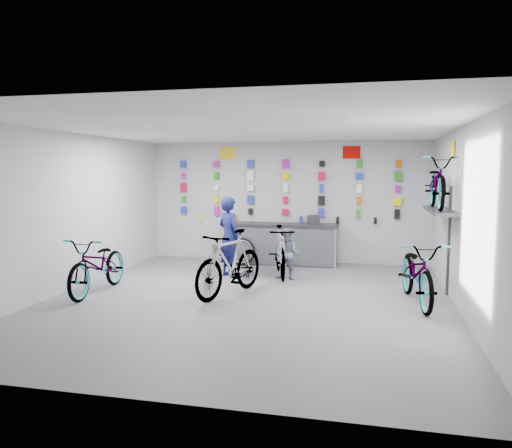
% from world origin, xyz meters
% --- Properties ---
extents(floor, '(8.00, 8.00, 0.00)m').
position_xyz_m(floor, '(0.00, 0.00, 0.00)').
color(floor, '#525257').
rests_on(floor, ground).
extents(ceiling, '(8.00, 8.00, 0.00)m').
position_xyz_m(ceiling, '(0.00, 0.00, 3.00)').
color(ceiling, white).
rests_on(ceiling, wall_back).
extents(wall_back, '(7.00, 0.00, 7.00)m').
position_xyz_m(wall_back, '(0.00, 4.00, 1.50)').
color(wall_back, '#B1B1B3').
rests_on(wall_back, floor).
extents(wall_front, '(7.00, 0.00, 7.00)m').
position_xyz_m(wall_front, '(0.00, -4.00, 1.50)').
color(wall_front, '#B1B1B3').
rests_on(wall_front, floor).
extents(wall_left, '(0.00, 8.00, 8.00)m').
position_xyz_m(wall_left, '(-3.50, 0.00, 1.50)').
color(wall_left, '#B1B1B3').
rests_on(wall_left, floor).
extents(wall_right, '(0.00, 8.00, 8.00)m').
position_xyz_m(wall_right, '(3.50, 0.00, 1.50)').
color(wall_right, '#B1B1B3').
rests_on(wall_right, floor).
extents(counter, '(2.70, 0.66, 1.00)m').
position_xyz_m(counter, '(0.00, 3.54, 0.49)').
color(counter, black).
rests_on(counter, floor).
extents(merch_wall, '(5.57, 0.08, 1.56)m').
position_xyz_m(merch_wall, '(0.09, 3.93, 1.81)').
color(merch_wall, '#2230AF').
rests_on(merch_wall, wall_back).
extents(wall_bracket, '(0.39, 1.90, 2.00)m').
position_xyz_m(wall_bracket, '(3.33, 1.20, 1.46)').
color(wall_bracket, '#333338').
rests_on(wall_bracket, wall_right).
extents(sign_left, '(0.42, 0.02, 0.30)m').
position_xyz_m(sign_left, '(-1.50, 3.98, 2.72)').
color(sign_left, yellow).
rests_on(sign_left, wall_back).
extents(sign_right, '(0.42, 0.02, 0.30)m').
position_xyz_m(sign_right, '(1.60, 3.98, 2.72)').
color(sign_right, '#B70904').
rests_on(sign_right, wall_back).
extents(sign_side, '(0.02, 0.40, 0.30)m').
position_xyz_m(sign_side, '(3.48, 1.20, 2.65)').
color(sign_side, yellow).
rests_on(sign_side, wall_right).
extents(bike_left, '(0.80, 2.07, 1.07)m').
position_xyz_m(bike_left, '(-2.84, -0.11, 0.54)').
color(bike_left, gray).
rests_on(bike_left, floor).
extents(bike_center, '(1.21, 2.06, 1.20)m').
position_xyz_m(bike_center, '(-0.41, 0.26, 0.60)').
color(bike_center, gray).
rests_on(bike_center, floor).
extents(bike_right, '(1.02, 2.19, 1.11)m').
position_xyz_m(bike_right, '(2.88, 0.40, 0.55)').
color(bike_right, gray).
rests_on(bike_right, floor).
extents(bike_service, '(0.97, 1.89, 1.10)m').
position_xyz_m(bike_service, '(0.21, 2.08, 0.55)').
color(bike_service, gray).
rests_on(bike_service, floor).
extents(bike_wall, '(0.63, 1.80, 0.95)m').
position_xyz_m(bike_wall, '(3.25, 1.20, 2.05)').
color(bike_wall, gray).
rests_on(bike_wall, wall_bracket).
extents(clerk, '(0.75, 0.70, 1.73)m').
position_xyz_m(clerk, '(-0.87, 1.85, 0.86)').
color(clerk, '#101548').
rests_on(clerk, floor).
extents(customer, '(0.59, 0.50, 1.09)m').
position_xyz_m(customer, '(0.40, 1.80, 0.55)').
color(customer, slate).
rests_on(customer, floor).
extents(spare_wheel, '(0.69, 0.23, 0.68)m').
position_xyz_m(spare_wheel, '(-0.94, 3.17, 0.33)').
color(spare_wheel, black).
rests_on(spare_wheel, floor).
extents(register, '(0.34, 0.36, 0.22)m').
position_xyz_m(register, '(0.75, 3.55, 1.11)').
color(register, black).
rests_on(register, counter).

